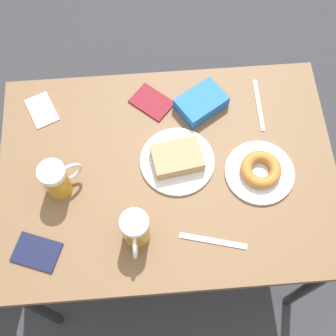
{
  "coord_description": "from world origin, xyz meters",
  "views": [
    {
      "loc": [
        -0.56,
        0.04,
        1.99
      ],
      "look_at": [
        0.0,
        0.0,
        0.72
      ],
      "focal_mm": 50.0,
      "sensor_mm": 36.0,
      "label": 1
    }
  ],
  "objects_px": {
    "fork": "(259,105)",
    "passport_near_edge": "(152,102)",
    "beer_mug_left": "(136,230)",
    "plate_with_cake": "(177,159)",
    "beer_mug_center": "(57,179)",
    "napkin_folded": "(42,110)",
    "passport_far_edge": "(37,252)",
    "knife": "(213,241)",
    "blue_pouch": "(201,103)",
    "plate_with_donut": "(260,171)"
  },
  "relations": [
    {
      "from": "beer_mug_left",
      "to": "passport_near_edge",
      "type": "xyz_separation_m",
      "value": [
        0.44,
        -0.07,
        -0.06
      ]
    },
    {
      "from": "knife",
      "to": "passport_far_edge",
      "type": "relative_size",
      "value": 1.28
    },
    {
      "from": "passport_far_edge",
      "to": "knife",
      "type": "bearing_deg",
      "value": -90.68
    },
    {
      "from": "plate_with_donut",
      "to": "fork",
      "type": "bearing_deg",
      "value": -8.59
    },
    {
      "from": "beer_mug_left",
      "to": "passport_far_edge",
      "type": "relative_size",
      "value": 0.85
    },
    {
      "from": "beer_mug_left",
      "to": "napkin_folded",
      "type": "height_order",
      "value": "beer_mug_left"
    },
    {
      "from": "napkin_folded",
      "to": "knife",
      "type": "height_order",
      "value": "napkin_folded"
    },
    {
      "from": "fork",
      "to": "plate_with_cake",
      "type": "bearing_deg",
      "value": 122.82
    },
    {
      "from": "beer_mug_center",
      "to": "blue_pouch",
      "type": "relative_size",
      "value": 0.7
    },
    {
      "from": "beer_mug_left",
      "to": "passport_near_edge",
      "type": "height_order",
      "value": "beer_mug_left"
    },
    {
      "from": "beer_mug_left",
      "to": "beer_mug_center",
      "type": "distance_m",
      "value": 0.27
    },
    {
      "from": "fork",
      "to": "knife",
      "type": "xyz_separation_m",
      "value": [
        -0.43,
        0.2,
        -0.0
      ]
    },
    {
      "from": "plate_with_cake",
      "to": "passport_far_edge",
      "type": "xyz_separation_m",
      "value": [
        -0.25,
        0.42,
        -0.02
      ]
    },
    {
      "from": "plate_with_donut",
      "to": "blue_pouch",
      "type": "xyz_separation_m",
      "value": [
        0.25,
        0.15,
        0.01
      ]
    },
    {
      "from": "beer_mug_left",
      "to": "fork",
      "type": "distance_m",
      "value": 0.58
    },
    {
      "from": "plate_with_cake",
      "to": "blue_pouch",
      "type": "height_order",
      "value": "plate_with_cake"
    },
    {
      "from": "napkin_folded",
      "to": "blue_pouch",
      "type": "distance_m",
      "value": 0.51
    },
    {
      "from": "beer_mug_left",
      "to": "plate_with_cake",
      "type": "bearing_deg",
      "value": -31.05
    },
    {
      "from": "blue_pouch",
      "to": "beer_mug_left",
      "type": "bearing_deg",
      "value": 151.24
    },
    {
      "from": "plate_with_cake",
      "to": "napkin_folded",
      "type": "distance_m",
      "value": 0.47
    },
    {
      "from": "knife",
      "to": "fork",
      "type": "bearing_deg",
      "value": -24.62
    },
    {
      "from": "passport_far_edge",
      "to": "blue_pouch",
      "type": "bearing_deg",
      "value": -49.25
    },
    {
      "from": "plate_with_cake",
      "to": "beer_mug_left",
      "type": "bearing_deg",
      "value": 148.95
    },
    {
      "from": "blue_pouch",
      "to": "plate_with_donut",
      "type": "bearing_deg",
      "value": -148.39
    },
    {
      "from": "beer_mug_left",
      "to": "blue_pouch",
      "type": "relative_size",
      "value": 0.7
    },
    {
      "from": "fork",
      "to": "passport_near_edge",
      "type": "bearing_deg",
      "value": 83.98
    },
    {
      "from": "plate_with_donut",
      "to": "passport_near_edge",
      "type": "bearing_deg",
      "value": 48.45
    },
    {
      "from": "fork",
      "to": "passport_far_edge",
      "type": "relative_size",
      "value": 1.28
    },
    {
      "from": "plate_with_cake",
      "to": "plate_with_donut",
      "type": "height_order",
      "value": "plate_with_cake"
    },
    {
      "from": "beer_mug_center",
      "to": "knife",
      "type": "bearing_deg",
      "value": -114.7
    },
    {
      "from": "plate_with_cake",
      "to": "knife",
      "type": "height_order",
      "value": "plate_with_cake"
    },
    {
      "from": "plate_with_donut",
      "to": "passport_near_edge",
      "type": "height_order",
      "value": "plate_with_donut"
    },
    {
      "from": "fork",
      "to": "blue_pouch",
      "type": "xyz_separation_m",
      "value": [
        0.01,
        0.19,
        0.02
      ]
    },
    {
      "from": "beer_mug_center",
      "to": "plate_with_donut",
      "type": "bearing_deg",
      "value": -90.05
    },
    {
      "from": "passport_near_edge",
      "to": "napkin_folded",
      "type": "bearing_deg",
      "value": 90.26
    },
    {
      "from": "plate_with_donut",
      "to": "knife",
      "type": "distance_m",
      "value": 0.26
    },
    {
      "from": "napkin_folded",
      "to": "beer_mug_left",
      "type": "bearing_deg",
      "value": -147.13
    },
    {
      "from": "plate_with_cake",
      "to": "blue_pouch",
      "type": "bearing_deg",
      "value": -25.94
    },
    {
      "from": "napkin_folded",
      "to": "passport_far_edge",
      "type": "relative_size",
      "value": 0.92
    },
    {
      "from": "plate_with_donut",
      "to": "knife",
      "type": "relative_size",
      "value": 1.09
    },
    {
      "from": "napkin_folded",
      "to": "passport_far_edge",
      "type": "distance_m",
      "value": 0.46
    },
    {
      "from": "fork",
      "to": "passport_near_edge",
      "type": "height_order",
      "value": "passport_near_edge"
    },
    {
      "from": "beer_mug_center",
      "to": "blue_pouch",
      "type": "height_order",
      "value": "beer_mug_center"
    },
    {
      "from": "beer_mug_left",
      "to": "napkin_folded",
      "type": "relative_size",
      "value": 0.92
    },
    {
      "from": "beer_mug_left",
      "to": "passport_near_edge",
      "type": "bearing_deg",
      "value": -9.09
    },
    {
      "from": "plate_with_cake",
      "to": "beer_mug_left",
      "type": "relative_size",
      "value": 1.79
    },
    {
      "from": "plate_with_cake",
      "to": "fork",
      "type": "height_order",
      "value": "plate_with_cake"
    },
    {
      "from": "knife",
      "to": "napkin_folded",
      "type": "bearing_deg",
      "value": 46.67
    },
    {
      "from": "passport_near_edge",
      "to": "fork",
      "type": "bearing_deg",
      "value": -96.02
    },
    {
      "from": "beer_mug_center",
      "to": "napkin_folded",
      "type": "distance_m",
      "value": 0.28
    }
  ]
}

